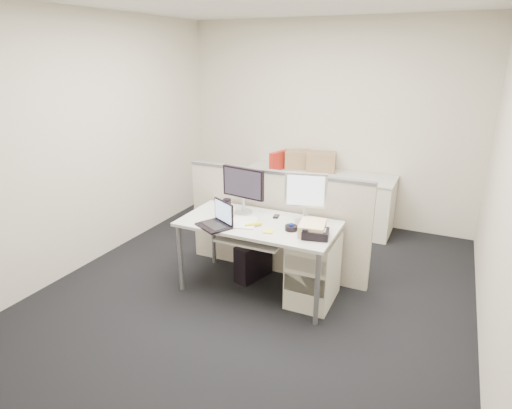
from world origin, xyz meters
The scene contains 28 objects.
floor centered at (0.00, 0.00, -0.01)m, with size 4.00×4.50×0.01m, color black.
wall_back centered at (0.00, 2.25, 1.35)m, with size 4.00×0.02×2.70m, color beige.
wall_front centered at (0.00, -2.25, 1.35)m, with size 4.00×0.02×2.70m, color beige.
wall_left centered at (-2.00, 0.00, 1.35)m, with size 0.02×4.50×2.70m, color beige.
wall_right centered at (2.00, 0.00, 1.35)m, with size 0.02×4.50×2.70m, color beige.
desk centered at (0.00, 0.00, 0.66)m, with size 1.50×0.75×0.73m.
keyboard_tray centered at (0.00, -0.18, 0.62)m, with size 0.62×0.32×0.02m, color beige.
drawer_pedestal centered at (0.55, 0.05, 0.33)m, with size 0.40×0.55×0.65m, color beige.
cubicle_partition centered at (0.00, 0.45, 0.55)m, with size 2.00×0.06×1.10m, color beige.
back_counter centered at (0.00, 1.93, 0.36)m, with size 2.00×0.60×0.72m, color beige.
monitor_main centered at (-0.25, 0.18, 0.96)m, with size 0.47×0.18×0.47m, color black.
monitor_small centered at (0.40, 0.18, 0.97)m, with size 0.39×0.20×0.48m, color #B7B7BC.
laptop centered at (-0.33, -0.28, 0.85)m, with size 0.31×0.23×0.23m, color black.
trackball centered at (0.35, -0.05, 0.75)m, with size 0.12×0.12×0.04m, color black.
desk_phone centered at (0.60, -0.11, 0.77)m, with size 0.23×0.19×0.07m, color black.
paper_stack centered at (-0.12, -0.08, 0.74)m, with size 0.24×0.30×0.01m, color silver.
sticky_pad centered at (0.18, -0.18, 0.74)m, with size 0.08×0.08×0.01m, color gold.
travel_mug centered at (-0.35, 0.02, 0.81)m, with size 0.08×0.08×0.17m, color black.
banana centered at (0.00, -0.11, 0.75)m, with size 0.18×0.04×0.04m, color #FFFD2A.
cellphone centered at (0.10, 0.20, 0.74)m, with size 0.05×0.10×0.01m, color black.
manila_folders centered at (0.55, -0.05, 0.78)m, with size 0.22×0.28×0.11m, color #DCBB8B.
keyboard centered at (-0.05, -0.14, 0.64)m, with size 0.43×0.15×0.02m, color black.
pc_tower_desk centered at (-0.15, 0.20, 0.20)m, with size 0.17×0.42×0.39m, color black.
pc_tower_spare_dark centered at (-1.05, 1.63, 0.23)m, with size 0.20×0.49×0.46m, color black.
pc_tower_spare_silver centered at (-1.30, 2.03, 0.21)m, with size 0.18×0.45×0.42m, color #B7B7BC.
cardboard_box_left centered at (-0.35, 2.05, 0.85)m, with size 0.36×0.27×0.27m, color #886550.
cardboard_box_right centered at (0.00, 2.05, 0.86)m, with size 0.37×0.29×0.27m, color #886550.
red_binder centered at (-0.55, 1.83, 0.86)m, with size 0.07×0.30×0.28m, color #AB1F15.
Camera 1 is at (1.57, -3.45, 2.25)m, focal length 30.00 mm.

